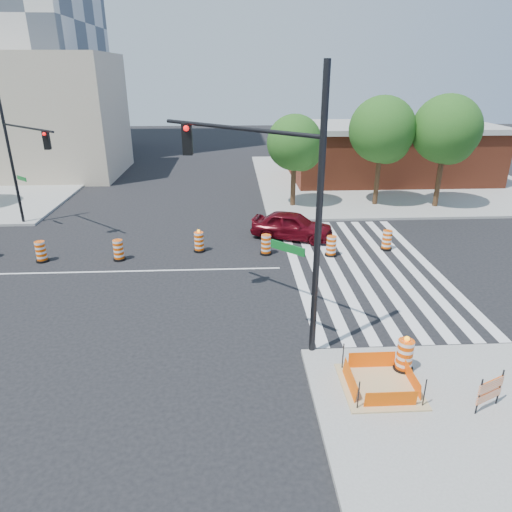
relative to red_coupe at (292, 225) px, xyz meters
name	(u,v)px	position (x,y,z in m)	size (l,w,h in m)	color
ground	(129,271)	(-8.09, -4.05, -0.76)	(120.00, 120.00, 0.00)	black
sidewalk_ne	(387,179)	(9.91, 13.95, -0.68)	(22.00, 22.00, 0.15)	gray
crosswalk_east	(362,266)	(2.86, -4.05, -0.75)	(6.75, 13.50, 0.01)	silver
lane_centerline	(129,271)	(-8.09, -4.05, -0.75)	(14.00, 0.12, 0.01)	silver
excavation_pit	(380,385)	(0.91, -13.05, -0.53)	(2.20, 2.20, 0.90)	tan
brick_storefront	(390,152)	(9.91, 13.95, 1.56)	(16.50, 8.50, 4.60)	brown
beige_midrise	(34,116)	(-20.09, 17.95, 4.24)	(14.00, 10.00, 10.00)	#C0AC92
red_coupe	(292,225)	(0.00, 0.00, 0.00)	(1.79, 4.44, 1.51)	#4E060F
signal_pole_se	(270,184)	(-2.06, -9.78, 4.61)	(4.91, 4.69, 8.78)	black
signal_pole_nw	(21,151)	(-14.78, 2.34, 3.77)	(4.15, 3.90, 7.37)	black
pit_drum	(404,356)	(1.85, -12.31, -0.11)	(0.61, 0.61, 1.19)	black
barricade	(490,390)	(3.51, -14.11, 0.00)	(0.87, 0.43, 1.11)	#ED4F04
tree_north_c	(295,146)	(0.89, 6.27, 3.34)	(3.63, 3.59, 6.10)	#382314
tree_north_d	(382,133)	(6.54, 6.22, 4.10)	(4.25, 4.25, 7.23)	#382314
tree_north_e	(446,133)	(10.46, 5.52, 4.17)	(4.32, 4.32, 7.34)	#382314
median_drum_2	(41,252)	(-12.55, -2.64, -0.28)	(0.60, 0.60, 1.02)	black
median_drum_3	(119,251)	(-8.85, -2.63, -0.28)	(0.60, 0.60, 1.02)	black
median_drum_4	(199,242)	(-4.99, -1.68, -0.27)	(0.60, 0.60, 1.18)	black
median_drum_5	(266,245)	(-1.60, -2.26, -0.28)	(0.60, 0.60, 1.02)	black
median_drum_6	(331,247)	(1.63, -2.64, -0.28)	(0.60, 0.60, 1.02)	black
median_drum_7	(387,241)	(4.68, -1.94, -0.28)	(0.60, 0.60, 1.02)	black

